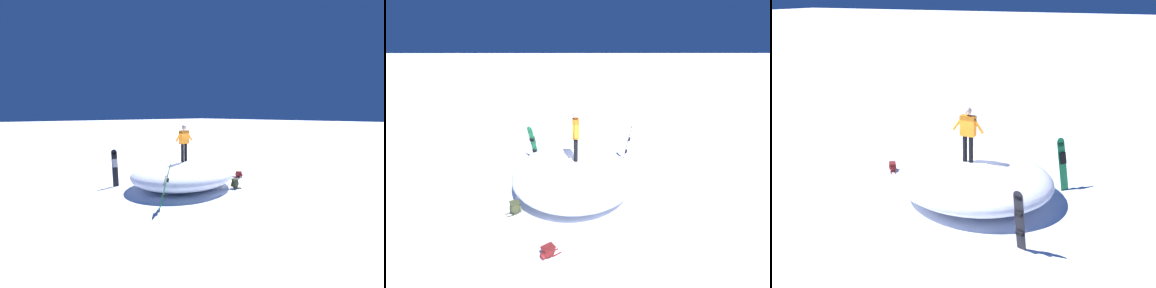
% 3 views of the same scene
% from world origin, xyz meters
% --- Properties ---
extents(ground, '(240.00, 240.00, 0.00)m').
position_xyz_m(ground, '(0.00, 0.00, 0.00)').
color(ground, white).
extents(snow_mound, '(4.98, 4.36, 1.18)m').
position_xyz_m(snow_mound, '(-0.12, -0.39, 0.59)').
color(snow_mound, white).
rests_on(snow_mound, ground).
extents(snowboarder_standing, '(1.04, 0.23, 1.72)m').
position_xyz_m(snowboarder_standing, '(0.05, -0.30, 2.17)').
color(snowboarder_standing, black).
rests_on(snowboarder_standing, snow_mound).
extents(snowboard_primary_upright, '(0.52, 0.49, 1.68)m').
position_xyz_m(snowboard_primary_upright, '(-2.45, -2.17, 0.87)').
color(snowboard_primary_upright, '#1E8C47').
rests_on(snowboard_primary_upright, ground).
extents(snowboard_secondary_upright, '(0.34, 0.38, 1.73)m').
position_xyz_m(snowboard_secondary_upright, '(-2.35, 1.94, 0.89)').
color(snowboard_secondary_upright, black).
rests_on(snowboard_secondary_upright, ground).
extents(backpack_near, '(0.49, 0.56, 0.32)m').
position_xyz_m(backpack_near, '(3.34, -1.01, 0.16)').
color(backpack_near, maroon).
rests_on(backpack_near, ground).
extents(backpack_far, '(0.41, 0.55, 0.45)m').
position_xyz_m(backpack_far, '(1.51, -2.18, 0.23)').
color(backpack_far, '#383D23').
rests_on(backpack_far, ground).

